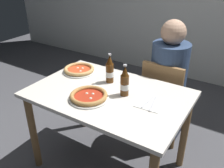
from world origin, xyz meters
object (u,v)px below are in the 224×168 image
at_px(beer_bottle_left, 125,83).
at_px(napkin_with_cutlery, 150,104).
at_px(diner_seated, 167,85).
at_px(pizza_marinara_far, 89,96).
at_px(chair_behind_table, 164,97).
at_px(beer_bottle_center, 110,70).
at_px(dining_table_main, 109,105).
at_px(pizza_margherita_near, 79,70).

distance_m(beer_bottle_left, napkin_with_cutlery, 0.24).
relative_size(diner_seated, pizza_marinara_far, 4.05).
distance_m(chair_behind_table, napkin_with_cutlery, 0.66).
distance_m(beer_bottle_left, beer_bottle_center, 0.24).
distance_m(pizza_marinara_far, beer_bottle_left, 0.28).
xyz_separation_m(diner_seated, beer_bottle_center, (-0.33, -0.51, 0.27)).
xyz_separation_m(dining_table_main, napkin_with_cutlery, (0.34, 0.02, 0.12)).
relative_size(dining_table_main, beer_bottle_left, 4.86).
relative_size(chair_behind_table, beer_bottle_center, 3.44).
xyz_separation_m(beer_bottle_center, napkin_with_cutlery, (0.43, -0.14, -0.10)).
relative_size(dining_table_main, beer_bottle_center, 4.86).
xyz_separation_m(pizza_marinara_far, beer_bottle_left, (0.19, 0.19, 0.08)).
bearing_deg(beer_bottle_left, pizza_marinara_far, -135.51).
xyz_separation_m(chair_behind_table, diner_seated, (0.00, 0.05, 0.10)).
height_order(diner_seated, beer_bottle_left, diner_seated).
distance_m(dining_table_main, diner_seated, 0.70).
bearing_deg(dining_table_main, chair_behind_table, 68.58).
relative_size(dining_table_main, pizza_marinara_far, 4.02).
height_order(dining_table_main, beer_bottle_left, beer_bottle_left).
xyz_separation_m(pizza_margherita_near, pizza_marinara_far, (0.36, -0.33, -0.00)).
height_order(pizza_marinara_far, napkin_with_cutlery, pizza_marinara_far).
bearing_deg(dining_table_main, beer_bottle_left, 14.53).
bearing_deg(pizza_margherita_near, diner_seated, 36.08).
relative_size(dining_table_main, pizza_margherita_near, 4.10).
bearing_deg(napkin_with_cutlery, beer_bottle_left, 176.53).
bearing_deg(diner_seated, pizza_margherita_near, -143.92).
distance_m(chair_behind_table, pizza_margherita_near, 0.85).
distance_m(diner_seated, beer_bottle_left, 0.69).
distance_m(diner_seated, napkin_with_cutlery, 0.67).
bearing_deg(pizza_marinara_far, napkin_with_cutlery, 23.13).
bearing_deg(dining_table_main, pizza_marinara_far, -114.06).
height_order(chair_behind_table, pizza_margherita_near, chair_behind_table).
relative_size(pizza_marinara_far, beer_bottle_left, 1.21).
bearing_deg(dining_table_main, napkin_with_cutlery, 3.08).
bearing_deg(pizza_margherita_near, beer_bottle_center, -3.10).
distance_m(chair_behind_table, beer_bottle_center, 0.67).
distance_m(pizza_margherita_near, napkin_with_cutlery, 0.78).
bearing_deg(pizza_margherita_near, beer_bottle_left, -14.46).
distance_m(dining_table_main, chair_behind_table, 0.67).
bearing_deg(beer_bottle_left, diner_seated, 79.35).
bearing_deg(pizza_marinara_far, dining_table_main, 65.94).
bearing_deg(diner_seated, pizza_marinara_far, -110.76).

